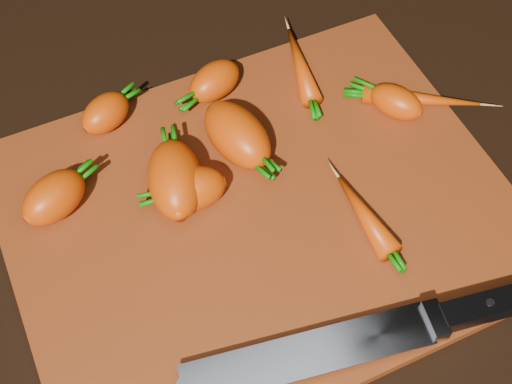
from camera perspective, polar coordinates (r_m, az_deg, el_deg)
name	(u,v)px	position (r m, az deg, el deg)	size (l,w,h in m)	color
ground	(260,218)	(0.74, 0.32, -2.09)	(2.00, 2.00, 0.01)	black
cutting_board	(260,212)	(0.73, 0.33, -1.64)	(0.50, 0.40, 0.01)	maroon
carrot_0	(54,197)	(0.73, -15.87, -0.41)	(0.07, 0.05, 0.05)	#C43C05
carrot_1	(193,189)	(0.71, -5.05, 0.25)	(0.07, 0.04, 0.04)	#C43C05
carrot_2	(237,135)	(0.74, -1.52, 4.59)	(0.09, 0.05, 0.05)	#C43C05
carrot_3	(175,179)	(0.71, -6.50, 1.01)	(0.09, 0.05, 0.05)	#C43C05
carrot_4	(215,81)	(0.80, -3.33, 8.85)	(0.06, 0.04, 0.04)	#C43C05
carrot_5	(106,113)	(0.79, -11.95, 6.20)	(0.06, 0.04, 0.04)	#C43C05
carrot_6	(396,102)	(0.80, 11.13, 7.08)	(0.06, 0.04, 0.04)	#C43C05
carrot_7	(300,64)	(0.83, 3.55, 10.17)	(0.11, 0.02, 0.02)	#C43C05
carrot_8	(421,99)	(0.82, 13.07, 7.26)	(0.13, 0.02, 0.02)	#C43C05
carrot_9	(364,214)	(0.71, 8.65, -1.79)	(0.10, 0.03, 0.03)	#C43C05
knife	(332,348)	(0.65, 6.13, -12.29)	(0.37, 0.09, 0.02)	gray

